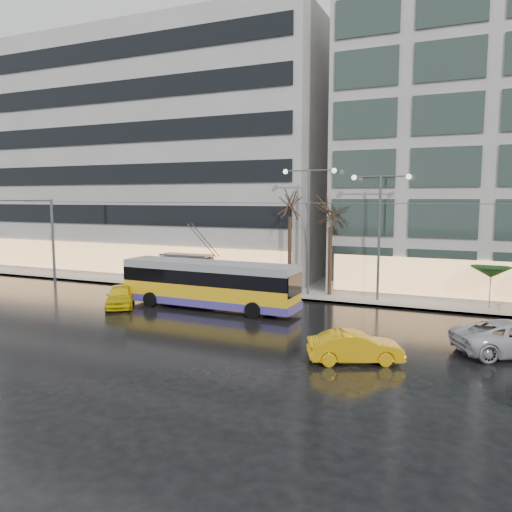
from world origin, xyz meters
The scene contains 17 objects.
ground centered at (0.00, 0.00, 0.00)m, with size 140.00×140.00×0.00m, color black.
sidewalk centered at (2.00, 14.00, 0.07)m, with size 80.00×10.00×0.15m, color gray.
kerb centered at (2.00, 9.05, 0.07)m, with size 80.00×0.10×0.15m, color slate.
building_left centered at (-16.00, 19.00, 11.15)m, with size 34.00×14.00×22.00m, color #9D9A96.
trolleybus centered at (-2.64, 4.36, 1.49)m, with size 11.94×4.79×5.50m.
catenary centered at (1.00, 7.94, 4.25)m, with size 42.24×5.12×7.00m.
bus_shelter centered at (-8.38, 10.69, 1.96)m, with size 4.20×1.60×2.51m.
street_lamp_near centered at (2.00, 10.80, 5.99)m, with size 3.96×0.36×9.03m.
street_lamp_far centered at (7.00, 10.80, 5.71)m, with size 3.96×0.36×8.53m.
tree_a centered at (0.50, 11.00, 7.09)m, with size 3.20×3.20×8.40m.
tree_b centered at (3.50, 11.20, 6.40)m, with size 3.20×3.20×7.70m.
parasol_a centered at (14.00, 11.00, 2.45)m, with size 2.50×2.50×2.65m.
taxi_a centered at (-8.23, 2.48, 0.72)m, with size 1.70×4.23×1.44m, color yellow.
taxi_b centered at (8.32, -2.47, 0.68)m, with size 1.43×4.10×1.35m, color #E1A30B.
pedestrian_a centered at (-6.50, 9.40, 1.60)m, with size 1.26×1.27×2.19m.
pedestrian_b centered at (-6.56, 9.71, 1.04)m, with size 1.06×0.96×1.77m.
pedestrian_c centered at (-7.94, 10.46, 1.27)m, with size 1.32×1.11×2.11m.
Camera 1 is at (12.72, -23.52, 7.13)m, focal length 35.00 mm.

